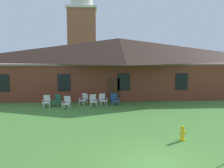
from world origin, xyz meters
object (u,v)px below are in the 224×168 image
at_px(lawn_chair_by_porch, 47,101).
at_px(lawn_chair_near_door, 57,100).
at_px(lawn_chair_right_end, 93,100).
at_px(fire_hydrant, 183,133).
at_px(lawn_chair_under_eave, 114,99).
at_px(lawn_chair_middle, 84,99).
at_px(lawn_chair_far_side, 103,99).
at_px(lawn_chair_left_end, 67,102).

xyz_separation_m(lawn_chair_by_porch, lawn_chair_near_door, (0.75, 0.30, 0.00)).
bearing_deg(lawn_chair_right_end, lawn_chair_near_door, 176.50).
height_order(lawn_chair_by_porch, fire_hydrant, lawn_chair_by_porch).
bearing_deg(fire_hydrant, lawn_chair_by_porch, 135.92).
bearing_deg(lawn_chair_by_porch, lawn_chair_under_eave, 4.07).
relative_size(lawn_chair_middle, lawn_chair_under_eave, 1.00).
relative_size(lawn_chair_right_end, lawn_chair_under_eave, 1.00).
xyz_separation_m(lawn_chair_far_side, fire_hydrant, (3.87, -8.59, -0.12)).
distance_m(lawn_chair_by_porch, lawn_chair_near_door, 0.81).
relative_size(lawn_chair_right_end, fire_hydrant, 1.21).
xyz_separation_m(lawn_chair_right_end, fire_hydrant, (4.65, -8.24, -0.12)).
bearing_deg(lawn_chair_left_end, lawn_chair_right_end, 17.98).
relative_size(lawn_chair_by_porch, lawn_chair_under_eave, 1.00).
bearing_deg(lawn_chair_by_porch, lawn_chair_right_end, 1.75).
bearing_deg(lawn_chair_right_end, fire_hydrant, -60.54).
xyz_separation_m(lawn_chair_middle, lawn_chair_under_eave, (2.54, -0.26, 0.00)).
bearing_deg(lawn_chair_right_end, lawn_chair_by_porch, -178.25).
height_order(lawn_chair_middle, lawn_chair_far_side, same).
xyz_separation_m(lawn_chair_by_porch, lawn_chair_right_end, (3.74, 0.11, 0.00)).
bearing_deg(lawn_chair_near_door, lawn_chair_middle, 9.12).
bearing_deg(lawn_chair_left_end, lawn_chair_middle, 43.20).
bearing_deg(lawn_chair_far_side, lawn_chair_under_eave, -4.46).
xyz_separation_m(lawn_chair_by_porch, fire_hydrant, (8.39, -8.12, -0.12)).
relative_size(lawn_chair_by_porch, lawn_chair_far_side, 1.00).
bearing_deg(fire_hydrant, lawn_chair_near_door, 132.20).
bearing_deg(lawn_chair_under_eave, fire_hydrant, -71.26).
xyz_separation_m(lawn_chair_near_door, lawn_chair_left_end, (0.92, -0.85, 0.00)).
bearing_deg(lawn_chair_under_eave, lawn_chair_left_end, -166.10).
bearing_deg(lawn_chair_far_side, lawn_chair_left_end, -160.20).
height_order(lawn_chair_by_porch, lawn_chair_far_side, same).
bearing_deg(lawn_chair_near_door, lawn_chair_far_side, 2.61).
height_order(lawn_chair_by_porch, lawn_chair_right_end, same).
relative_size(lawn_chair_right_end, lawn_chair_far_side, 1.00).
xyz_separation_m(lawn_chair_left_end, lawn_chair_under_eave, (3.83, 0.95, 0.00)).
xyz_separation_m(lawn_chair_by_porch, lawn_chair_middle, (2.96, 0.65, 0.00)).
distance_m(lawn_chair_left_end, lawn_chair_middle, 1.76).
height_order(lawn_chair_middle, lawn_chair_right_end, same).
height_order(lawn_chair_left_end, lawn_chair_under_eave, same).
distance_m(lawn_chair_left_end, lawn_chair_far_side, 3.02).
distance_m(lawn_chair_by_porch, lawn_chair_far_side, 4.54).
bearing_deg(lawn_chair_under_eave, lawn_chair_far_side, 175.54).
distance_m(lawn_chair_by_porch, lawn_chair_right_end, 3.74).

